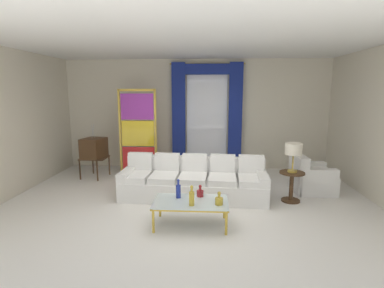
# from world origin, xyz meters

# --- Properties ---
(ground_plane) EXTENTS (16.00, 16.00, 0.00)m
(ground_plane) POSITION_xyz_m (0.00, 0.00, 0.00)
(ground_plane) COLOR white
(wall_rear) EXTENTS (8.00, 0.12, 3.00)m
(wall_rear) POSITION_xyz_m (0.00, 3.06, 1.50)
(wall_rear) COLOR beige
(wall_rear) RESTS_ON ground
(wall_left) EXTENTS (0.12, 7.00, 3.00)m
(wall_left) POSITION_xyz_m (-3.66, 0.60, 1.50)
(wall_left) COLOR beige
(wall_left) RESTS_ON ground
(wall_right) EXTENTS (0.12, 7.00, 3.00)m
(wall_right) POSITION_xyz_m (3.66, 0.60, 1.50)
(wall_right) COLOR beige
(wall_right) RESTS_ON ground
(ceiling_slab) EXTENTS (8.00, 7.60, 0.04)m
(ceiling_slab) POSITION_xyz_m (0.00, 0.80, 3.02)
(ceiling_slab) COLOR white
(curtained_window) EXTENTS (2.00, 0.17, 2.70)m
(curtained_window) POSITION_xyz_m (0.30, 2.89, 1.74)
(curtained_window) COLOR white
(curtained_window) RESTS_ON ground
(couch_white_long) EXTENTS (2.96, 1.06, 0.86)m
(couch_white_long) POSITION_xyz_m (0.08, 0.62, 0.31)
(couch_white_long) COLOR white
(couch_white_long) RESTS_ON ground
(coffee_table) EXTENTS (1.19, 0.69, 0.41)m
(coffee_table) POSITION_xyz_m (0.10, -0.71, 0.37)
(coffee_table) COLOR silver
(coffee_table) RESTS_ON ground
(bottle_blue_decanter) EXTENTS (0.11, 0.11, 0.20)m
(bottle_blue_decanter) POSITION_xyz_m (0.24, -0.49, 0.48)
(bottle_blue_decanter) COLOR maroon
(bottle_blue_decanter) RESTS_ON coffee_table
(bottle_crystal_tall) EXTENTS (0.08, 0.08, 0.32)m
(bottle_crystal_tall) POSITION_xyz_m (0.13, -0.89, 0.54)
(bottle_crystal_tall) COLOR gold
(bottle_crystal_tall) RESTS_ON coffee_table
(bottle_amber_squat) EXTENTS (0.12, 0.12, 0.21)m
(bottle_amber_squat) POSITION_xyz_m (0.55, -0.83, 0.48)
(bottle_amber_squat) COLOR gold
(bottle_amber_squat) RESTS_ON coffee_table
(bottle_ruby_flask) EXTENTS (0.08, 0.08, 0.32)m
(bottle_ruby_flask) POSITION_xyz_m (-0.11, -0.58, 0.54)
(bottle_ruby_flask) COLOR navy
(bottle_ruby_flask) RESTS_ON coffee_table
(vintage_tv) EXTENTS (0.62, 0.68, 1.35)m
(vintage_tv) POSITION_xyz_m (-2.49, 1.87, 0.73)
(vintage_tv) COLOR #472D19
(vintage_tv) RESTS_ON ground
(armchair_white) EXTENTS (0.84, 0.84, 0.80)m
(armchair_white) POSITION_xyz_m (2.56, 1.10, 0.29)
(armchair_white) COLOR white
(armchair_white) RESTS_ON ground
(stained_glass_divider) EXTENTS (0.95, 0.05, 2.20)m
(stained_glass_divider) POSITION_xyz_m (-1.41, 2.05, 1.06)
(stained_glass_divider) COLOR gold
(stained_glass_divider) RESTS_ON ground
(peacock_figurine) EXTENTS (0.44, 0.60, 0.50)m
(peacock_figurine) POSITION_xyz_m (-0.91, 1.57, 0.22)
(peacock_figurine) COLOR beige
(peacock_figurine) RESTS_ON ground
(round_side_table) EXTENTS (0.48, 0.48, 0.59)m
(round_side_table) POSITION_xyz_m (2.00, 0.47, 0.36)
(round_side_table) COLOR #472D19
(round_side_table) RESTS_ON ground
(table_lamp_brass) EXTENTS (0.32, 0.32, 0.57)m
(table_lamp_brass) POSITION_xyz_m (2.00, 0.47, 1.03)
(table_lamp_brass) COLOR #B29338
(table_lamp_brass) RESTS_ON round_side_table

